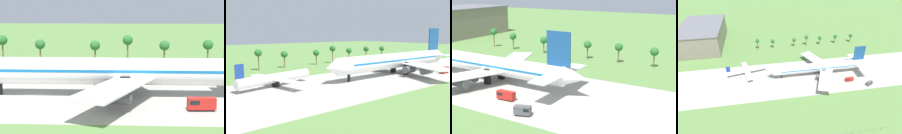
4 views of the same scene
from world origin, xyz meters
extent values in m
plane|color=#5B8442|center=(0.00, 0.00, 0.00)|extent=(600.00, 600.00, 0.00)
cube|color=#A8A399|center=(0.00, 0.00, 0.01)|extent=(320.00, 44.00, 0.02)
cylinder|color=white|center=(18.70, 1.14, 6.07)|extent=(64.61, 6.42, 6.42)
cone|color=white|center=(-16.17, 1.14, 6.07)|extent=(5.14, 6.30, 6.30)
cone|color=white|center=(55.02, 1.14, 6.55)|extent=(8.03, 6.10, 6.10)
cube|color=#146BB7|center=(18.70, 1.14, 6.55)|extent=(54.92, 6.55, 0.64)
cube|color=navy|center=(49.08, 1.14, 14.74)|extent=(8.35, 0.50, 10.92)
cube|color=white|center=(49.40, 1.14, 7.03)|extent=(5.78, 25.70, 0.30)
cube|color=white|center=(19.85, -12.27, 4.94)|extent=(17.79, 28.00, 0.44)
cube|color=white|center=(19.85, 14.56, 4.94)|extent=(17.79, 28.00, 0.44)
cylinder|color=#4C4C51|center=(17.94, -6.57, 3.10)|extent=(5.78, 2.89, 2.89)
cylinder|color=#4C4C51|center=(20.53, -12.99, 3.10)|extent=(5.78, 2.89, 2.89)
cylinder|color=#4C4C51|center=(17.94, 8.85, 3.10)|extent=(5.78, 2.89, 2.89)
cylinder|color=#4C4C51|center=(20.53, 15.28, 3.10)|extent=(5.78, 2.89, 2.89)
cube|color=black|center=(-8.44, 1.14, 2.71)|extent=(0.70, 0.90, 5.42)
cube|color=black|center=(21.93, -2.39, 2.71)|extent=(2.40, 1.20, 5.42)
cube|color=black|center=(21.93, 4.68, 2.71)|extent=(2.40, 1.20, 5.42)
cylinder|color=white|center=(-33.06, 10.78, 2.99)|extent=(28.49, 8.83, 3.15)
cube|color=navy|center=(-45.59, 8.20, 6.78)|extent=(2.83, 0.81, 4.41)
cube|color=white|center=(-33.06, 10.78, 2.68)|extent=(8.87, 25.83, 0.24)
cube|color=black|center=(-33.06, 10.78, 1.50)|extent=(1.75, 3.02, 2.99)
cube|color=black|center=(37.95, -11.17, 0.20)|extent=(5.05, 2.07, 0.40)
cube|color=#B21E19|center=(37.95, -11.17, 1.60)|extent=(5.93, 2.32, 2.39)
cube|color=black|center=(36.35, -11.25, 1.96)|extent=(2.15, 2.15, 0.90)
cube|color=black|center=(49.46, -17.88, 0.20)|extent=(4.21, 3.00, 0.40)
cube|color=#4C4C51|center=(49.46, -17.88, 1.54)|extent=(4.91, 3.42, 2.29)
cube|color=black|center=(50.62, -17.46, 1.89)|extent=(2.18, 2.46, 0.90)
cylinder|color=slate|center=(16.00, -55.00, 1.05)|extent=(0.10, 0.10, 2.10)
cylinder|color=slate|center=(20.00, -55.00, 1.05)|extent=(0.10, 0.10, 2.10)
cylinder|color=slate|center=(24.00, -55.00, 1.05)|extent=(0.10, 0.10, 2.10)
cylinder|color=slate|center=(28.00, -55.00, 1.05)|extent=(0.10, 0.10, 2.10)
cylinder|color=slate|center=(32.00, -55.00, 1.05)|extent=(0.10, 0.10, 2.10)
cylinder|color=slate|center=(36.00, -55.00, 1.05)|extent=(0.10, 0.10, 2.10)
cylinder|color=slate|center=(40.00, -55.00, 1.05)|extent=(0.10, 0.10, 2.10)
cube|color=slate|center=(-72.99, 69.33, 9.19)|extent=(36.00, 60.00, 18.38)
cube|color=slate|center=(-72.99, 69.33, 18.78)|extent=(36.72, 61.20, 0.80)
cylinder|color=brown|center=(50.29, 49.92, 3.30)|extent=(0.56, 0.56, 6.60)
sphere|color=#28662D|center=(50.29, 49.92, 7.20)|extent=(3.60, 3.60, 3.60)
cylinder|color=brown|center=(34.97, 49.92, 3.11)|extent=(0.56, 0.56, 6.22)
sphere|color=#28662D|center=(34.97, 49.92, 6.82)|extent=(3.60, 3.60, 3.60)
cylinder|color=brown|center=(65.98, 49.92, 3.10)|extent=(0.56, 0.56, 6.21)
sphere|color=#28662D|center=(65.98, 49.92, 6.81)|extent=(3.60, 3.60, 3.60)
cylinder|color=brown|center=(-9.59, 49.92, 3.21)|extent=(0.56, 0.56, 6.41)
sphere|color=#28662D|center=(-9.59, 49.92, 7.01)|extent=(3.60, 3.60, 3.60)
cylinder|color=brown|center=(21.94, 49.92, 4.04)|extent=(0.56, 0.56, 8.08)
sphere|color=#28662D|center=(21.94, 49.92, 8.68)|extent=(3.60, 3.60, 3.60)
cylinder|color=brown|center=(-23.31, 49.92, 3.92)|extent=(0.56, 0.56, 7.85)
sphere|color=#28662D|center=(-23.31, 49.92, 8.45)|extent=(3.60, 3.60, 3.60)
cylinder|color=brown|center=(10.25, 49.92, 3.05)|extent=(0.56, 0.56, 6.11)
sphere|color=#28662D|center=(10.25, 49.92, 6.71)|extent=(3.60, 3.60, 3.60)
camera|label=1|loc=(23.29, -93.72, 22.88)|focal=65.00mm
camera|label=2|loc=(-68.94, -66.78, 18.44)|focal=40.00mm
camera|label=3|loc=(98.12, -78.59, 33.77)|focal=50.00mm
camera|label=4|loc=(-23.27, -116.49, 83.07)|focal=32.00mm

